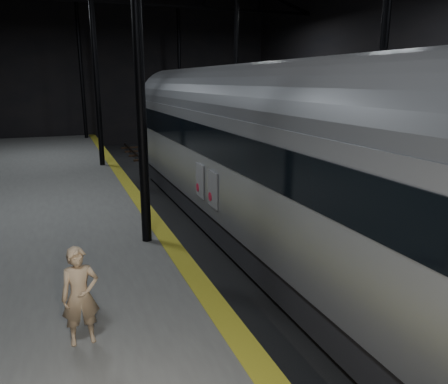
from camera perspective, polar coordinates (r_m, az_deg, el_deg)
ground at (r=17.41m, az=-0.09°, el=-3.47°), size 44.00×44.00×0.00m
platform_left at (r=16.31m, az=-25.63°, el=-4.34°), size 9.00×43.80×1.00m
platform_right at (r=21.04m, az=19.38°, el=0.26°), size 9.00×43.80×1.00m
tactile_strip at (r=16.30m, az=-10.83°, el=-1.29°), size 0.50×43.80×0.01m
track at (r=17.39m, az=-0.09°, el=-3.26°), size 2.40×43.00×0.24m
train at (r=14.68m, az=2.98°, el=6.01°), size 3.21×21.49×5.75m
woman at (r=7.84m, az=-18.26°, el=-12.78°), size 0.65×0.44×1.71m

